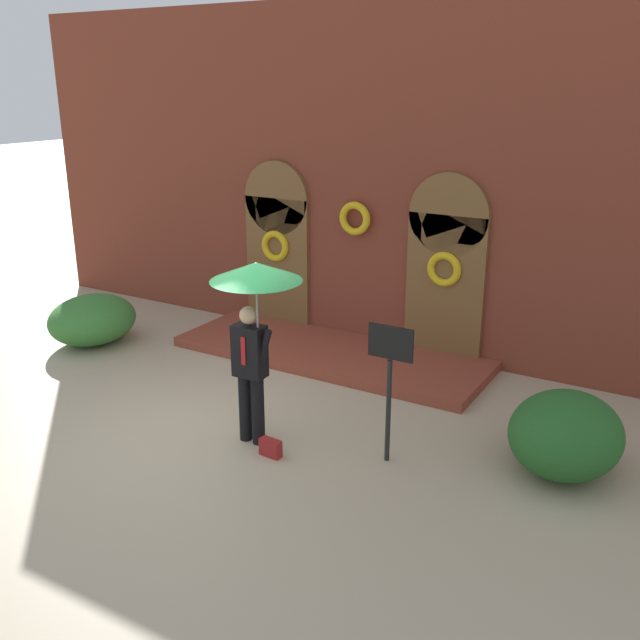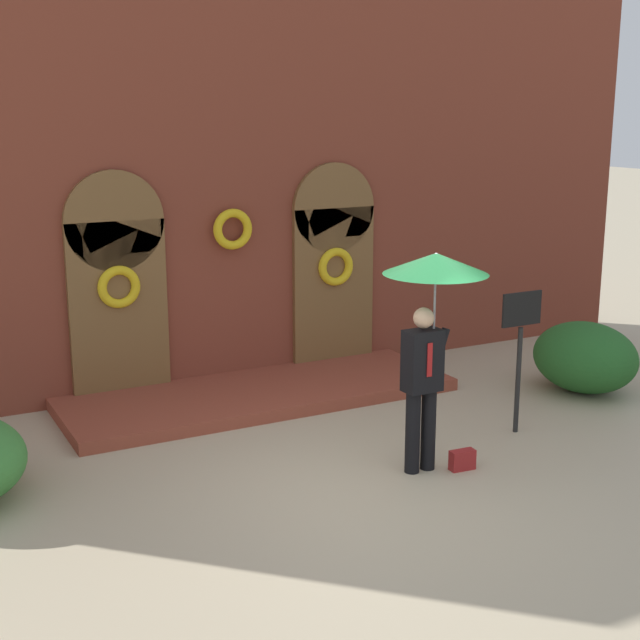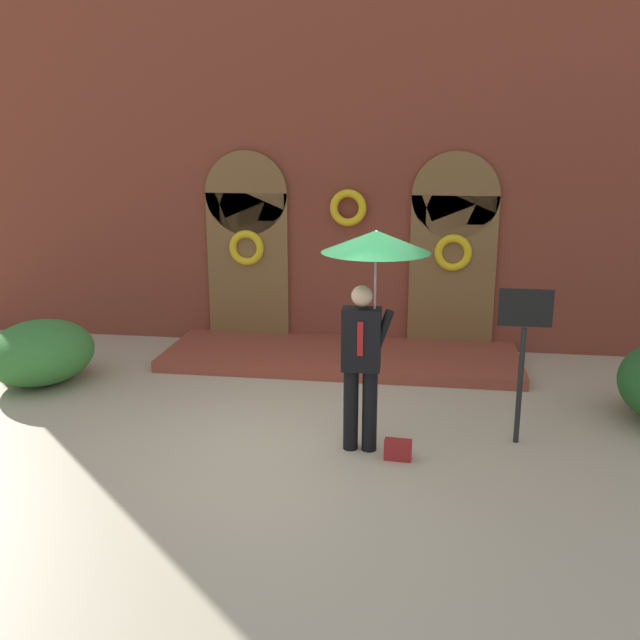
{
  "view_description": "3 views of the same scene",
  "coord_description": "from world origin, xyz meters",
  "px_view_note": "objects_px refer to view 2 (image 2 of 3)",
  "views": [
    {
      "loc": [
        5.45,
        -6.47,
        4.38
      ],
      "look_at": [
        0.62,
        1.68,
        1.17
      ],
      "focal_mm": 40.0,
      "sensor_mm": 36.0,
      "label": 1
    },
    {
      "loc": [
        -4.57,
        -7.35,
        3.82
      ],
      "look_at": [
        0.0,
        1.31,
        1.47
      ],
      "focal_mm": 50.0,
      "sensor_mm": 36.0,
      "label": 2
    },
    {
      "loc": [
        1.2,
        -6.98,
        3.28
      ],
      "look_at": [
        -0.02,
        1.11,
        1.15
      ],
      "focal_mm": 40.0,
      "sensor_mm": 36.0,
      "label": 3
    }
  ],
  "objects_px": {
    "sign_post": "(520,338)",
    "shrub_right": "(585,357)",
    "person_with_umbrella": "(432,296)",
    "handbag": "(462,460)"
  },
  "relations": [
    {
      "from": "sign_post",
      "to": "shrub_right",
      "type": "bearing_deg",
      "value": 23.75
    },
    {
      "from": "shrub_right",
      "to": "person_with_umbrella",
      "type": "bearing_deg",
      "value": -159.95
    },
    {
      "from": "sign_post",
      "to": "shrub_right",
      "type": "relative_size",
      "value": 1.13
    },
    {
      "from": "sign_post",
      "to": "shrub_right",
      "type": "distance_m",
      "value": 2.17
    },
    {
      "from": "handbag",
      "to": "person_with_umbrella",
      "type": "bearing_deg",
      "value": 152.22
    },
    {
      "from": "handbag",
      "to": "sign_post",
      "type": "distance_m",
      "value": 1.77
    },
    {
      "from": "sign_post",
      "to": "person_with_umbrella",
      "type": "bearing_deg",
      "value": -164.57
    },
    {
      "from": "person_with_umbrella",
      "to": "shrub_right",
      "type": "xyz_separation_m",
      "value": [
        3.47,
        1.27,
        -1.43
      ]
    },
    {
      "from": "person_with_umbrella",
      "to": "shrub_right",
      "type": "bearing_deg",
      "value": 20.05
    },
    {
      "from": "person_with_umbrella",
      "to": "shrub_right",
      "type": "height_order",
      "value": "person_with_umbrella"
    }
  ]
}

